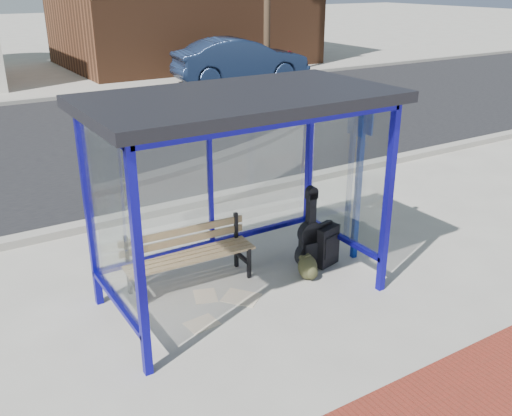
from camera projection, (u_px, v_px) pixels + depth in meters
ground at (243, 296)px, 6.81m from camera, size 120.00×120.00×0.00m
curb_near at (150, 212)px, 9.06m from camera, size 60.00×0.25×0.12m
street_asphalt at (65, 142)px, 13.10m from camera, size 60.00×10.00×0.00m
curb_far at (20, 101)px, 17.09m from camera, size 60.00×0.25×0.12m
far_sidewalk at (9, 93)px, 18.60m from camera, size 60.00×4.00×0.01m
bus_shelter at (238, 125)px, 6.08m from camera, size 3.30×1.80×2.42m
bench at (188, 252)px, 6.92m from camera, size 1.63×0.47×0.76m
guitar_bag at (310, 241)px, 7.32m from camera, size 0.40×0.14×1.06m
suitcase at (325, 245)px, 7.45m from camera, size 0.39×0.30×0.60m
backpack at (308, 268)px, 7.13m from camera, size 0.28×0.25×0.32m
sign_post at (360, 165)px, 7.26m from camera, size 0.11×0.29×2.32m
newspaper_a at (205, 296)px, 6.80m from camera, size 0.35×0.40×0.01m
newspaper_b at (241, 298)px, 6.76m from camera, size 0.51×0.53×0.01m
newspaper_c at (202, 324)px, 6.25m from camera, size 0.36×0.30×0.01m
parked_car at (241, 60)px, 20.15m from camera, size 4.93×2.30×1.56m
fire_hydrant at (289, 60)px, 22.95m from camera, size 0.35×0.23×0.78m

